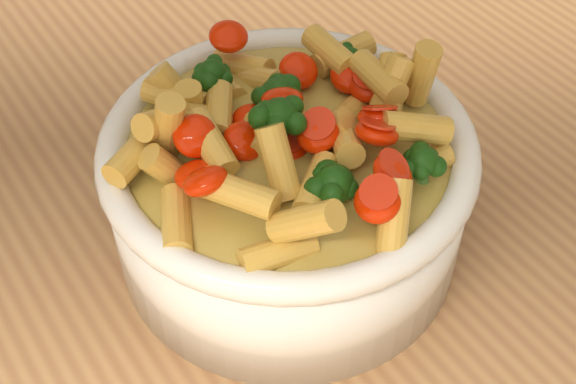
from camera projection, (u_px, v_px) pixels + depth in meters
serving_bowl at (288, 191)px, 0.49m from camera, size 0.22×0.22×0.10m
pasta_salad at (288, 118)px, 0.45m from camera, size 0.18×0.18×0.04m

